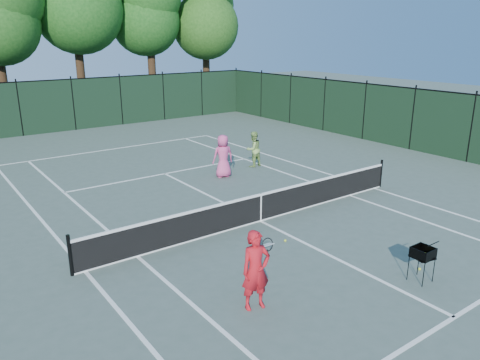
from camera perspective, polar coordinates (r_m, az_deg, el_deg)
ground at (r=14.60m, az=2.51°, el=-5.03°), size 90.00×90.00×0.00m
sideline_doubles_left at (r=12.26m, az=-18.33°, el=-10.54°), size 0.10×23.77×0.01m
sideline_doubles_right at (r=18.34m, az=16.05°, el=-0.98°), size 0.10×23.77×0.01m
sideline_singles_left at (r=12.67m, az=-12.40°, el=-9.09°), size 0.10×23.77×0.01m
sideline_singles_right at (r=17.32m, az=13.23°, el=-1.83°), size 0.10×23.77×0.01m
baseline_far at (r=24.58m, az=-15.05°, el=3.70°), size 10.97×0.10×0.01m
service_line_near at (r=10.93m, az=24.69°, el=-14.94°), size 8.23×0.10×0.01m
service_line_far at (r=19.72m, az=-9.15°, el=0.77°), size 8.23×0.10×0.01m
center_service_line at (r=14.60m, az=2.51°, el=-5.02°), size 0.10×12.80×0.01m
tennis_net at (r=14.43m, az=2.54°, el=-3.28°), size 11.69×0.09×1.06m
fence_far at (r=30.02m, az=-19.64°, el=8.60°), size 24.00×0.05×3.00m
fence_right at (r=23.37m, az=26.36°, el=5.56°), size 0.05×36.00×3.00m
tree_5 at (r=38.57m, az=-4.30°, el=20.51°), size 5.80×5.80×12.23m
coach at (r=9.89m, az=1.94°, el=-10.93°), size 1.02×0.57×1.75m
player_pink at (r=18.83m, az=-2.08°, el=2.93°), size 0.95×0.73×1.74m
player_green at (r=20.38m, az=1.64°, el=3.78°), size 0.80×0.65×1.55m
ball_hopper at (r=11.74m, az=21.40°, el=-8.29°), size 0.52×0.52×0.85m
loose_ball_near_cart at (r=12.52m, az=21.05°, el=-10.08°), size 0.07×0.07×0.07m
loose_ball_midcourt at (r=13.26m, az=5.54°, el=-7.36°), size 0.07×0.07×0.07m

